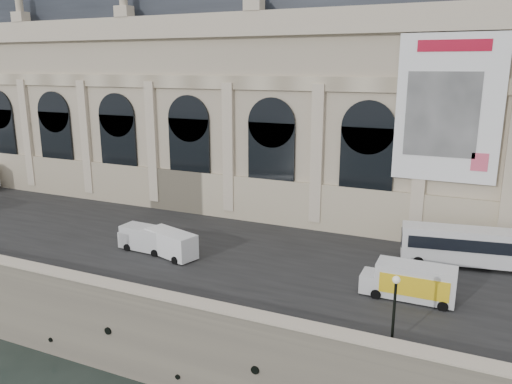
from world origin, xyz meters
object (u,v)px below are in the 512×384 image
van_c (144,238)px  box_truck (410,282)px  lamp_right (394,312)px  bus_right (472,246)px  van_b (169,243)px

van_c → box_truck: (23.89, -0.27, 0.19)m
van_c → lamp_right: 24.95m
van_c → box_truck: size_ratio=0.78×
bus_right → van_b: size_ratio=2.07×
bus_right → van_c: size_ratio=2.23×
van_b → van_c: size_ratio=1.08×
van_b → lamp_right: bearing=-18.7°
box_truck → lamp_right: bearing=-90.6°
van_c → lamp_right: (23.82, -7.34, 1.13)m
van_b → box_truck: box_truck is taller
bus_right → van_c: (-27.81, -8.04, -0.72)m
box_truck → lamp_right: (-0.07, -7.07, 0.95)m
van_b → van_c: (-2.90, 0.27, -0.03)m
box_truck → lamp_right: 7.13m
bus_right → lamp_right: size_ratio=2.52×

